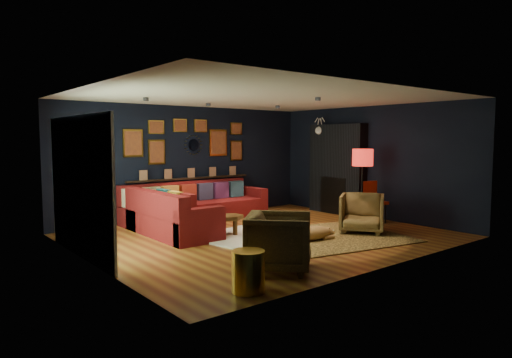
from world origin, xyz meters
TOP-DOWN VIEW (x-y plane):
  - floor at (0.00, 0.00)m, footprint 6.50×6.50m
  - room_walls at (0.00, 0.00)m, footprint 6.50×6.50m
  - sectional at (-0.61, 1.81)m, footprint 3.41×2.69m
  - ledge at (0.00, 2.68)m, footprint 3.20×0.12m
  - gallery_wall at (-0.01, 2.72)m, footprint 3.15×0.04m
  - sunburst_mirror at (0.10, 2.72)m, footprint 0.47×0.16m
  - fireplace at (3.09, 0.90)m, footprint 0.31×1.60m
  - deer_head at (3.14, 1.40)m, footprint 0.50×0.28m
  - sliding_door at (-3.22, 0.60)m, footprint 0.06×2.80m
  - ceiling_spots at (-0.00, 0.80)m, footprint 3.30×2.50m
  - shag_rug at (-0.00, 0.05)m, footprint 2.66×2.13m
  - leopard_rug at (0.59, -0.82)m, footprint 3.60×2.89m
  - coffee_table at (-0.60, 0.42)m, footprint 0.84×0.71m
  - pouf at (-0.36, 1.50)m, footprint 0.50×0.50m
  - armchair_left at (-1.31, -1.91)m, footprint 1.19×1.19m
  - armchair_right at (1.69, -0.98)m, footprint 1.10×1.11m
  - gold_stool at (-2.20, -2.35)m, footprint 0.40×0.40m
  - orange_chair at (2.76, -0.42)m, footprint 0.49×0.49m
  - floor_lamp at (2.50, -0.34)m, footprint 0.45×0.45m
  - dog at (0.39, -0.90)m, footprint 1.15×0.68m

SIDE VIEW (x-z plane):
  - floor at x=0.00m, z-range 0.00..0.00m
  - leopard_rug at x=0.59m, z-range 0.00..0.02m
  - shag_rug at x=0.00m, z-range 0.00..0.03m
  - dog at x=0.39m, z-range 0.02..0.36m
  - pouf at x=-0.36m, z-range 0.03..0.36m
  - gold_stool at x=-2.20m, z-range 0.00..0.50m
  - sectional at x=-0.61m, z-range -0.11..0.75m
  - coffee_table at x=-0.60m, z-range 0.14..0.50m
  - armchair_right at x=1.69m, z-range 0.00..0.84m
  - armchair_left at x=-1.31m, z-range 0.00..0.89m
  - orange_chair at x=2.76m, z-range 0.08..0.99m
  - ledge at x=0.00m, z-range 0.90..0.94m
  - fireplace at x=3.09m, z-range -0.08..2.12m
  - sliding_door at x=-3.22m, z-range 0.00..2.20m
  - floor_lamp at x=2.50m, z-range 0.55..2.18m
  - room_walls at x=0.00m, z-range -1.66..4.84m
  - sunburst_mirror at x=0.10m, z-range 1.46..1.93m
  - gallery_wall at x=-0.01m, z-range 1.30..2.32m
  - deer_head at x=3.14m, z-range 1.83..2.28m
  - ceiling_spots at x=0.00m, z-range 2.53..2.59m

